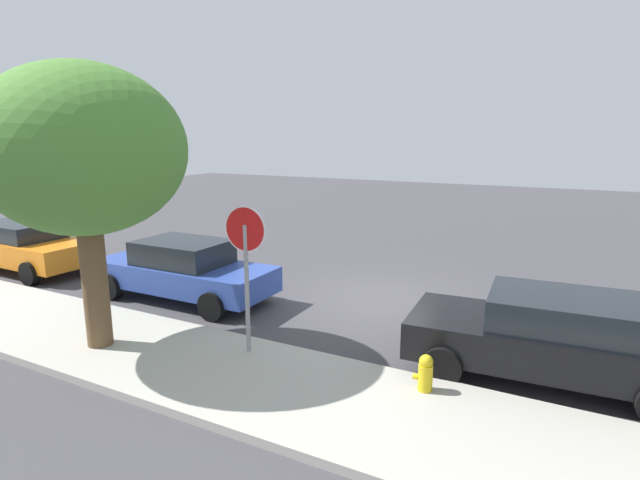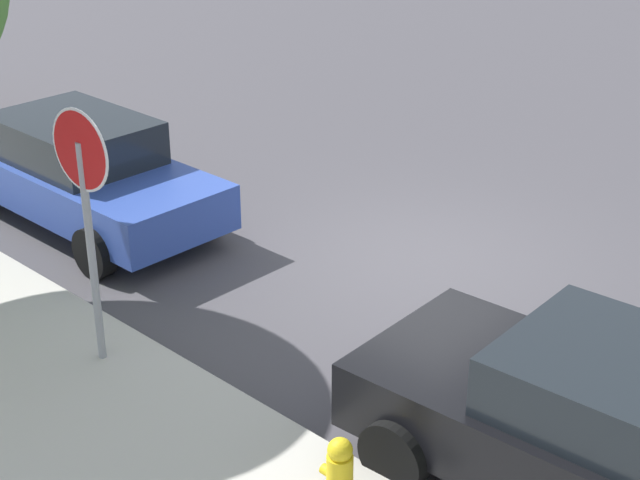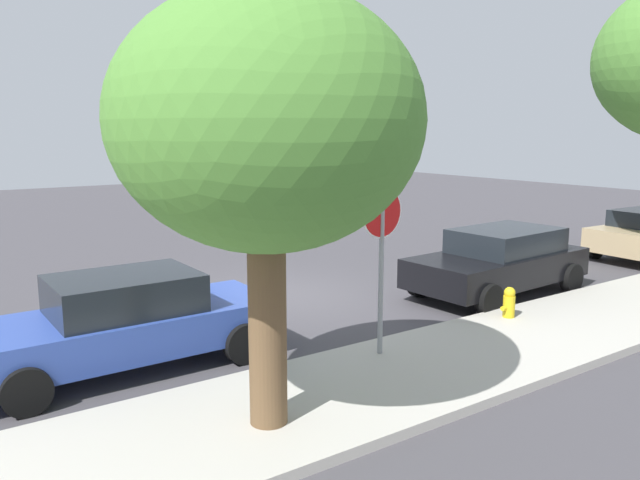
{
  "view_description": "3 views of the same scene",
  "coord_description": "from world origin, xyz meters",
  "px_view_note": "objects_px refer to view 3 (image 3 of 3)",
  "views": [
    {
      "loc": [
        -4.2,
        11.03,
        3.95
      ],
      "look_at": [
        1.34,
        0.44,
        1.41
      ],
      "focal_mm": 28.0,
      "sensor_mm": 36.0,
      "label": 1
    },
    {
      "loc": [
        -6.67,
        8.85,
        5.43
      ],
      "look_at": [
        0.14,
        1.73,
        0.82
      ],
      "focal_mm": 55.0,
      "sensor_mm": 36.0,
      "label": 2
    },
    {
      "loc": [
        6.88,
        11.33,
        3.6
      ],
      "look_at": [
        -0.6,
        0.56,
        1.26
      ],
      "focal_mm": 35.0,
      "sensor_mm": 36.0,
      "label": 3
    }
  ],
  "objects_px": {
    "street_tree_near_corner": "(267,124)",
    "parked_car_blue": "(125,322)",
    "stop_sign": "(382,242)",
    "fire_hydrant": "(509,306)",
    "parked_car_black": "(500,260)"
  },
  "relations": [
    {
      "from": "stop_sign",
      "to": "parked_car_black",
      "type": "bearing_deg",
      "value": -161.18
    },
    {
      "from": "parked_car_blue",
      "to": "parked_car_black",
      "type": "height_order",
      "value": "parked_car_blue"
    },
    {
      "from": "parked_car_blue",
      "to": "stop_sign",
      "type": "bearing_deg",
      "value": 149.18
    },
    {
      "from": "stop_sign",
      "to": "parked_car_blue",
      "type": "height_order",
      "value": "stop_sign"
    },
    {
      "from": "stop_sign",
      "to": "parked_car_blue",
      "type": "relative_size",
      "value": 0.6
    },
    {
      "from": "parked_car_black",
      "to": "street_tree_near_corner",
      "type": "relative_size",
      "value": 0.86
    },
    {
      "from": "parked_car_blue",
      "to": "fire_hydrant",
      "type": "relative_size",
      "value": 6.42
    },
    {
      "from": "street_tree_near_corner",
      "to": "stop_sign",
      "type": "bearing_deg",
      "value": -157.97
    },
    {
      "from": "fire_hydrant",
      "to": "parked_car_black",
      "type": "bearing_deg",
      "value": -135.97
    },
    {
      "from": "parked_car_black",
      "to": "street_tree_near_corner",
      "type": "distance_m",
      "value": 8.38
    },
    {
      "from": "street_tree_near_corner",
      "to": "parked_car_blue",
      "type": "bearing_deg",
      "value": -75.83
    },
    {
      "from": "stop_sign",
      "to": "fire_hydrant",
      "type": "distance_m",
      "value": 3.55
    },
    {
      "from": "stop_sign",
      "to": "parked_car_blue",
      "type": "bearing_deg",
      "value": -30.82
    },
    {
      "from": "street_tree_near_corner",
      "to": "fire_hydrant",
      "type": "xyz_separation_m",
      "value": [
        -5.77,
        -1.12,
        -3.29
      ]
    },
    {
      "from": "fire_hydrant",
      "to": "street_tree_near_corner",
      "type": "bearing_deg",
      "value": 10.98
    }
  ]
}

